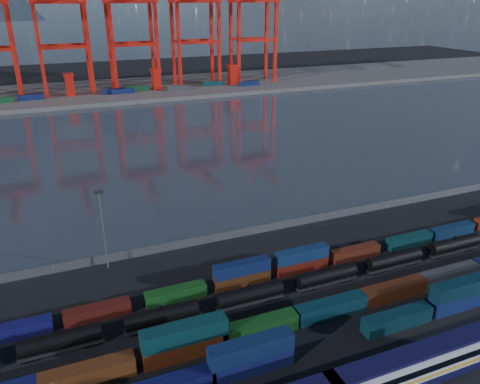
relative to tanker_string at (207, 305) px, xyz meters
name	(u,v)px	position (x,y,z in m)	size (l,w,h in m)	color
ground	(305,307)	(16.43, -4.50, -1.92)	(700.00, 700.00, 0.00)	black
harbor_water	(162,143)	(16.43, 100.50, -1.91)	(700.00, 700.00, 0.00)	#343E4B
far_quay	(117,91)	(16.43, 205.50, -0.92)	(700.00, 70.00, 2.00)	#514F4C
container_row_south	(310,341)	(11.34, -14.56, 0.34)	(141.50, 2.55, 5.43)	#414446
container_row_mid	(348,302)	(22.66, -7.96, -0.26)	(128.90, 2.63, 5.61)	#111558
container_row_north	(318,259)	(25.33, 6.18, -0.23)	(140.90, 2.22, 4.73)	#141155
tanker_string	(207,305)	(0.00, 0.00, 0.00)	(120.97, 2.68, 3.83)	black
waterfront_fence	(243,232)	(16.43, 23.50, -0.92)	(160.12, 0.12, 2.20)	#595B5E
yard_light_mast	(103,226)	(-13.57, 21.50, 7.38)	(1.60, 0.40, 16.60)	slate
gantry_cranes	(96,12)	(8.93, 198.69, 39.96)	(201.28, 50.46, 68.33)	red
quay_containers	(100,93)	(5.43, 190.96, 1.38)	(172.58, 10.99, 2.60)	navy
straddle_carriers	(114,81)	(13.93, 195.50, 5.90)	(140.00, 7.00, 11.10)	red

